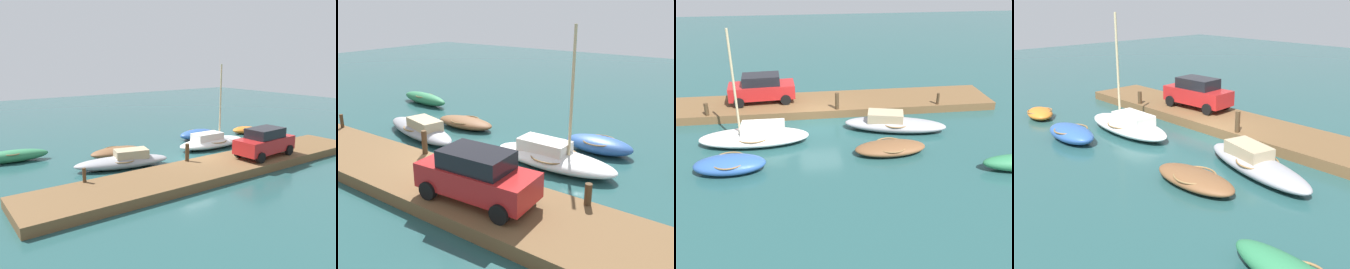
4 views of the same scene
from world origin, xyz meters
The scene contains 10 objects.
ground_plane centered at (0.00, 0.00, 0.00)m, with size 84.00×84.00×0.00m, color #234C4C.
dock_platform centered at (0.00, -2.37, 0.25)m, with size 22.57×3.55×0.49m, color brown.
rowboat_brown centered at (-3.26, 4.15, 0.30)m, with size 3.65×1.69×0.59m.
dinghy_orange centered at (9.34, 4.32, 0.30)m, with size 2.56×1.82×0.58m.
rowboat_blue centered at (4.49, 4.97, 0.40)m, with size 3.29×1.63×0.78m.
motorboat_grey centered at (-4.08, 1.54, 0.42)m, with size 5.92×2.94×1.09m.
sailboat_white centered at (3.54, 2.21, 0.46)m, with size 5.74×2.13×6.01m.
mooring_post_mid_west centered at (-1.12, -0.84, 1.02)m, with size 0.24×0.24×1.05m, color #47331E.
mooring_post_mid_east centered at (6.56, -0.84, 0.86)m, with size 0.24×0.24×0.75m, color #47331E.
parked_car centered at (3.46, -2.72, 1.40)m, with size 4.17×2.11×1.77m.
Camera 4 is at (-13.22, 14.11, 6.76)m, focal length 44.31 mm.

